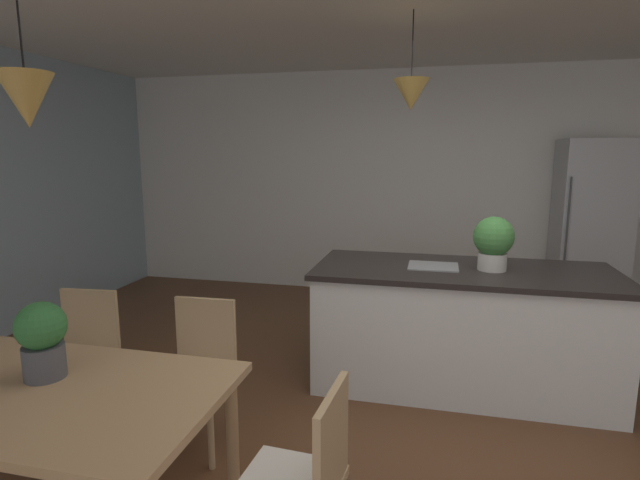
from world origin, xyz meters
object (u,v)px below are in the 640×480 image
object	(u,v)px
potted_plant_on_island	(493,241)
kitchen_island	(461,326)
chair_far_left	(81,356)
potted_plant_on_table	(42,337)
dining_table	(24,400)
refrigerator	(589,229)
chair_far_right	(198,369)

from	to	relation	value
potted_plant_on_island	kitchen_island	bearing A→B (deg)	180.00
chair_far_left	potted_plant_on_table	distance (m)	0.97
chair_far_left	potted_plant_on_island	bearing A→B (deg)	24.56
dining_table	refrigerator	bearing A→B (deg)	50.61
kitchen_island	refrigerator	bearing A→B (deg)	56.08
potted_plant_on_table	chair_far_right	bearing A→B (deg)	64.25
chair_far_right	potted_plant_on_island	world-z (taller)	potted_plant_on_island
potted_plant_on_table	potted_plant_on_island	bearing A→B (deg)	42.26
chair_far_right	refrigerator	xyz separation A→B (m)	(2.92, 3.21, 0.46)
chair_far_right	potted_plant_on_table	distance (m)	0.94
refrigerator	potted_plant_on_table	bearing A→B (deg)	-129.68
dining_table	chair_far_left	world-z (taller)	chair_far_left
chair_far_right	dining_table	bearing A→B (deg)	-115.57
chair_far_right	potted_plant_on_table	world-z (taller)	potted_plant_on_table
chair_far_left	potted_plant_on_island	distance (m)	2.87
dining_table	kitchen_island	xyz separation A→B (m)	(1.94, 2.00, -0.20)
potted_plant_on_island	chair_far_left	bearing A→B (deg)	-155.44
dining_table	potted_plant_on_table	world-z (taller)	potted_plant_on_table
chair_far_right	refrigerator	bearing A→B (deg)	47.70
chair_far_left	dining_table	bearing A→B (deg)	-64.09
chair_far_right	potted_plant_on_island	bearing A→B (deg)	33.77
chair_far_left	potted_plant_on_table	xyz separation A→B (m)	(0.45, -0.74, 0.45)
dining_table	chair_far_left	xyz separation A→B (m)	(-0.41, 0.83, -0.19)
chair_far_left	potted_plant_on_table	world-z (taller)	potted_plant_on_table
dining_table	refrigerator	distance (m)	5.24
refrigerator	chair_far_left	bearing A→B (deg)	-139.25
dining_table	chair_far_left	bearing A→B (deg)	115.91
potted_plant_on_island	chair_far_right	bearing A→B (deg)	-146.23
refrigerator	potted_plant_on_island	size ratio (longest dim) A/B	4.83
chair_far_left	potted_plant_on_table	bearing A→B (deg)	-58.99
refrigerator	potted_plant_on_table	size ratio (longest dim) A/B	5.30
chair_far_right	kitchen_island	size ratio (longest dim) A/B	0.40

